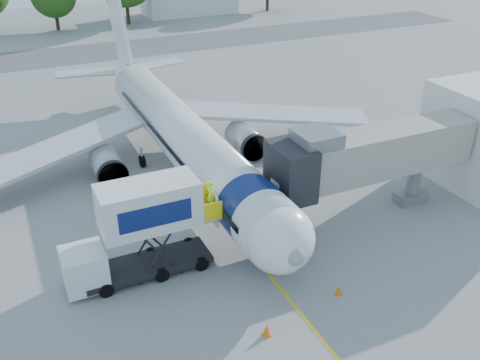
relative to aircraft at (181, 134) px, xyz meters
name	(u,v)px	position (x,y,z in m)	size (l,w,h in m)	color
ground	(202,194)	(0.00, -4.12, -2.95)	(160.00, 160.00, 0.00)	gray
guidance_line	(202,194)	(0.00, -4.12, -2.94)	(0.15, 70.00, 0.01)	yellow
taxiway_strip	(87,53)	(0.00, 37.88, -2.94)	(120.00, 10.00, 0.01)	#59595B
aircraft	(181,134)	(0.00, 0.00, 0.00)	(34.17, 37.73, 11.35)	white
jet_bridge	(363,156)	(7.99, -11.12, 1.39)	(13.90, 3.20, 6.60)	#ABA192
catering_hiloader	(139,232)	(-6.26, -11.12, -0.19)	(8.51, 2.44, 5.50)	black
safety_cone_a	(338,290)	(2.52, -17.15, -2.66)	(0.38, 0.38, 0.60)	orange
safety_cone_b	(267,330)	(-2.24, -18.18, -2.64)	(0.41, 0.41, 0.65)	orange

